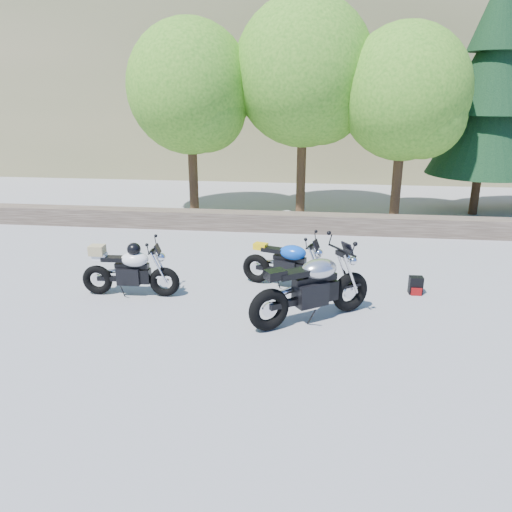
# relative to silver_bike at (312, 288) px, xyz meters

# --- Properties ---
(ground) EXTENTS (90.00, 90.00, 0.00)m
(ground) POSITION_rel_silver_bike_xyz_m (-1.28, 0.06, -0.57)
(ground) COLOR gray
(ground) RESTS_ON ground
(stone_wall) EXTENTS (22.00, 0.55, 0.50)m
(stone_wall) POSITION_rel_silver_bike_xyz_m (-1.28, 5.56, -0.32)
(stone_wall) COLOR #44382D
(stone_wall) RESTS_ON ground
(hillside) EXTENTS (80.00, 30.00, 15.00)m
(hillside) POSITION_rel_silver_bike_xyz_m (1.72, 28.06, 6.93)
(hillside) COLOR olive
(hillside) RESTS_ON ground
(tree_decid_left) EXTENTS (3.67, 3.67, 5.62)m
(tree_decid_left) POSITION_rel_silver_bike_xyz_m (-3.67, 7.19, 3.06)
(tree_decid_left) COLOR #382314
(tree_decid_left) RESTS_ON ground
(tree_decid_mid) EXTENTS (4.08, 4.08, 6.24)m
(tree_decid_mid) POSITION_rel_silver_bike_xyz_m (-0.37, 7.59, 3.47)
(tree_decid_mid) COLOR #382314
(tree_decid_mid) RESTS_ON ground
(tree_decid_right) EXTENTS (3.54, 3.54, 5.41)m
(tree_decid_right) POSITION_rel_silver_bike_xyz_m (2.43, 6.99, 2.93)
(tree_decid_right) COLOR #382314
(tree_decid_right) RESTS_ON ground
(conifer_near) EXTENTS (3.17, 3.17, 7.06)m
(conifer_near) POSITION_rel_silver_bike_xyz_m (4.92, 8.26, 3.11)
(conifer_near) COLOR #382314
(conifer_near) RESTS_ON ground
(silver_bike) EXTENTS (2.03, 1.47, 1.18)m
(silver_bike) POSITION_rel_silver_bike_xyz_m (0.00, 0.00, 0.00)
(silver_bike) COLOR black
(silver_bike) RESTS_ON ground
(white_bike) EXTENTS (1.88, 0.60, 1.04)m
(white_bike) POSITION_rel_silver_bike_xyz_m (-3.42, 0.67, -0.06)
(white_bike) COLOR black
(white_bike) RESTS_ON ground
(blue_bike) EXTENTS (1.87, 0.82, 0.97)m
(blue_bike) POSITION_rel_silver_bike_xyz_m (-0.49, 1.41, -0.10)
(blue_bike) COLOR black
(blue_bike) RESTS_ON ground
(backpack) EXTENTS (0.26, 0.23, 0.34)m
(backpack) POSITION_rel_silver_bike_xyz_m (1.96, 1.39, -0.41)
(backpack) COLOR black
(backpack) RESTS_ON ground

